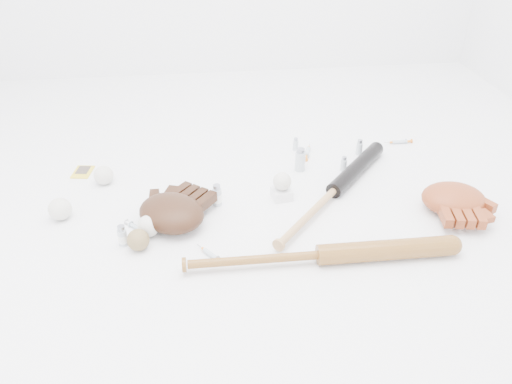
{
  "coord_description": "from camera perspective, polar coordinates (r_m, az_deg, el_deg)",
  "views": [
    {
      "loc": [
        -0.19,
        -1.48,
        1.04
      ],
      "look_at": [
        -0.0,
        0.03,
        0.06
      ],
      "focal_mm": 35.0,
      "sensor_mm": 36.0,
      "label": 1
    }
  ],
  "objects": [
    {
      "name": "vial_2",
      "position": [
        1.83,
        -4.48,
        -0.33
      ],
      "size": [
        0.03,
        0.03,
        0.09
      ],
      "primitive_type": "cylinder",
      "color": "#B1BCC3",
      "rests_on": "ground"
    },
    {
      "name": "syringe_3",
      "position": [
        1.96,
        21.26,
        -1.43
      ],
      "size": [
        0.07,
        0.16,
        0.02
      ],
      "primitive_type": null,
      "rotation": [
        0.0,
        0.0,
        -1.3
      ],
      "color": "#ADBCC6",
      "rests_on": "ground"
    },
    {
      "name": "vial_0",
      "position": [
        2.08,
        9.99,
        3.2
      ],
      "size": [
        0.02,
        0.02,
        0.06
      ],
      "primitive_type": "cylinder",
      "color": "#B1BCC3",
      "rests_on": "ground"
    },
    {
      "name": "glove_tan",
      "position": [
        1.93,
        21.65,
        -0.7
      ],
      "size": [
        0.31,
        0.31,
        0.1
      ],
      "primitive_type": null,
      "rotation": [
        0.0,
        0.0,
        2.96
      ],
      "color": "brown",
      "rests_on": "ground"
    },
    {
      "name": "syringe_1",
      "position": [
        1.62,
        -5.22,
        -7.09
      ],
      "size": [
        0.1,
        0.13,
        0.02
      ],
      "primitive_type": null,
      "rotation": [
        0.0,
        0.0,
        2.21
      ],
      "color": "#ADBCC6",
      "rests_on": "ground"
    },
    {
      "name": "baseball_aged",
      "position": [
        1.67,
        -13.31,
        -5.35
      ],
      "size": [
        0.07,
        0.07,
        0.07
      ],
      "primitive_type": "sphere",
      "color": "olive",
      "rests_on": "ground"
    },
    {
      "name": "pedestal",
      "position": [
        1.88,
        2.96,
        -0.17
      ],
      "size": [
        0.08,
        0.08,
        0.04
      ],
      "primitive_type": "cube",
      "rotation": [
        0.0,
        0.0,
        0.16
      ],
      "color": "white",
      "rests_on": "ground"
    },
    {
      "name": "syringe_4",
      "position": [
        2.36,
        16.04,
        5.54
      ],
      "size": [
        0.14,
        0.03,
        0.02
      ],
      "primitive_type": null,
      "rotation": [
        0.0,
        0.0,
        3.15
      ],
      "color": "#ADBCC6",
      "rests_on": "ground"
    },
    {
      "name": "glove_dark",
      "position": [
        1.74,
        -9.63,
        -2.3
      ],
      "size": [
        0.4,
        0.4,
        0.1
      ],
      "primitive_type": null,
      "rotation": [
        0.0,
        0.0,
        -0.68
      ],
      "color": "black",
      "rests_on": "ground"
    },
    {
      "name": "vial_3",
      "position": [
        2.05,
        5.08,
        3.72
      ],
      "size": [
        0.04,
        0.04,
        0.1
      ],
      "primitive_type": "cylinder",
      "color": "#B1BCC3",
      "rests_on": "ground"
    },
    {
      "name": "bat_dark",
      "position": [
        1.9,
        8.93,
        0.21
      ],
      "size": [
        0.6,
        0.68,
        0.06
      ],
      "primitive_type": null,
      "rotation": [
        0.0,
        0.0,
        0.85
      ],
      "color": "black",
      "rests_on": "ground"
    },
    {
      "name": "baseball_left",
      "position": [
        1.89,
        -21.5,
        -1.82
      ],
      "size": [
        0.08,
        0.08,
        0.08
      ],
      "primitive_type": "sphere",
      "color": "silver",
      "rests_on": "ground"
    },
    {
      "name": "baseball_mid",
      "position": [
        1.72,
        -12.18,
        -3.82
      ],
      "size": [
        0.08,
        0.08,
        0.08
      ],
      "primitive_type": "sphere",
      "color": "silver",
      "rests_on": "ground"
    },
    {
      "name": "bat_wood",
      "position": [
        1.58,
        7.38,
        -7.14
      ],
      "size": [
        0.91,
        0.08,
        0.07
      ],
      "primitive_type": null,
      "rotation": [
        0.0,
        0.0,
        -0.01
      ],
      "color": "brown",
      "rests_on": "ground"
    },
    {
      "name": "baseball_on_pedestal",
      "position": [
        1.85,
        3.0,
        1.23
      ],
      "size": [
        0.07,
        0.07,
        0.07
      ],
      "primitive_type": "sphere",
      "color": "silver",
      "rests_on": "pedestal"
    },
    {
      "name": "baseball_upper",
      "position": [
        2.04,
        -17.02,
        1.84
      ],
      "size": [
        0.08,
        0.08,
        0.08
      ],
      "primitive_type": "sphere",
      "color": "silver",
      "rests_on": "ground"
    },
    {
      "name": "vial_4",
      "position": [
        1.7,
        -15.03,
        -4.82
      ],
      "size": [
        0.03,
        0.03,
        0.08
      ],
      "primitive_type": "cylinder",
      "color": "#B1BCC3",
      "rests_on": "ground"
    },
    {
      "name": "trading_card",
      "position": [
        2.17,
        -19.19,
        2.18
      ],
      "size": [
        0.09,
        0.11,
        0.01
      ],
      "primitive_type": "cube",
      "rotation": [
        0.0,
        0.0,
        -0.16
      ],
      "color": "gold",
      "rests_on": "ground"
    },
    {
      "name": "vial_1",
      "position": [
        2.21,
        4.56,
        5.48
      ],
      "size": [
        0.02,
        0.02,
        0.06
      ],
      "primitive_type": "cylinder",
      "color": "#B1BCC3",
      "rests_on": "ground"
    },
    {
      "name": "vial_5",
      "position": [
        2.21,
        11.74,
        5.05
      ],
      "size": [
        0.03,
        0.03,
        0.07
      ],
      "primitive_type": "cylinder",
      "color": "#B1BCC3",
      "rests_on": "ground"
    },
    {
      "name": "syringe_0",
      "position": [
        1.77,
        -13.45,
        -3.96
      ],
      "size": [
        0.11,
        0.11,
        0.02
      ],
      "primitive_type": null,
      "rotation": [
        0.0,
        0.0,
        -0.76
      ],
      "color": "#ADBCC6",
      "rests_on": "ground"
    },
    {
      "name": "syringe_2",
      "position": [
        2.19,
        5.89,
        4.57
      ],
      "size": [
        0.08,
        0.16,
        0.02
      ],
      "primitive_type": null,
      "rotation": [
        0.0,
        0.0,
        1.23
      ],
      "color": "#ADBCC6",
      "rests_on": "ground"
    }
  ]
}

